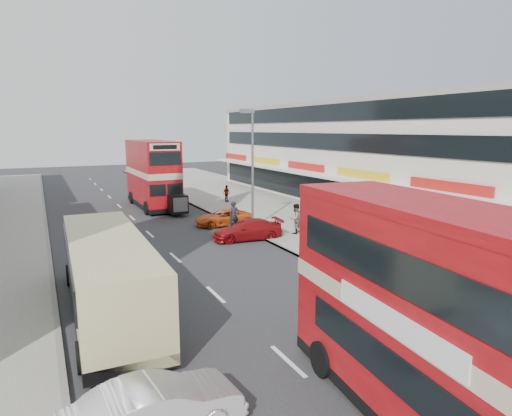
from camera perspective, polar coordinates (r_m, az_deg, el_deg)
ground at (r=12.55m, az=9.20°, el=-23.07°), size 160.00×160.00×0.00m
road_surface at (r=29.92m, az=-13.61°, el=-3.31°), size 12.00×90.00×0.01m
pavement_right at (r=34.47m, az=6.20°, el=-1.19°), size 12.00×90.00×0.15m
kerb_left at (r=29.25m, az=-25.37°, el=-4.20°), size 0.20×90.00×0.16m
kerb_right at (r=31.74m, az=-2.83°, el=-2.13°), size 0.20×90.00×0.16m
commercial_row at (r=40.22m, az=14.44°, el=6.82°), size 9.90×46.20×9.30m
street_lamp at (r=29.44m, az=-0.58°, el=6.19°), size 1.00×0.20×8.12m
bus_main at (r=10.98m, az=21.39°, el=-12.89°), size 3.37×9.45×5.09m
bus_second at (r=39.66m, az=-13.25°, el=4.34°), size 2.89×10.29×5.66m
coach at (r=17.37m, az=-18.63°, el=-7.91°), size 2.91×10.38×2.74m
car_left_front at (r=11.05m, az=-12.93°, el=-24.16°), size 4.18×1.83×1.33m
car_right_a at (r=27.51m, az=-1.14°, el=-2.85°), size 4.58×2.32×1.27m
car_right_b at (r=31.64m, az=-4.20°, el=-1.26°), size 4.27×2.23×1.15m
pedestrian_near at (r=28.59m, az=5.14°, el=-1.36°), size 0.84×0.68×1.97m
pedestrian_far at (r=41.06m, az=-3.85°, el=1.90°), size 0.98×0.75×1.55m
cyclist at (r=28.90m, az=-2.86°, el=-2.03°), size 0.75×1.90×2.18m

